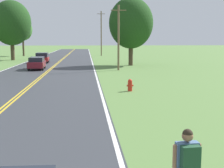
{
  "coord_description": "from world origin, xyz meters",
  "views": [
    {
      "loc": [
        4.35,
        -2.37,
        3.56
      ],
      "look_at": [
        5.62,
        12.91,
        1.38
      ],
      "focal_mm": 50.0,
      "sensor_mm": 36.0,
      "label": 1
    }
  ],
  "objects_px": {
    "tree_left_verge": "(131,23)",
    "car_red_hatchback_mid_near": "(42,58)",
    "fire_hydrant": "(130,85)",
    "tree_mid_treeline": "(23,30)",
    "hitchhiker_person": "(187,162)",
    "tree_right_cluster": "(11,23)",
    "car_maroon_hatchback_approaching": "(37,63)"
  },
  "relations": [
    {
      "from": "hitchhiker_person",
      "to": "tree_right_cluster",
      "type": "height_order",
      "value": "tree_right_cluster"
    },
    {
      "from": "hitchhiker_person",
      "to": "fire_hydrant",
      "type": "xyz_separation_m",
      "value": [
        1.01,
        15.43,
        -0.65
      ]
    },
    {
      "from": "hitchhiker_person",
      "to": "fire_hydrant",
      "type": "bearing_deg",
      "value": -7.7
    },
    {
      "from": "tree_mid_treeline",
      "to": "tree_right_cluster",
      "type": "distance_m",
      "value": 14.65
    },
    {
      "from": "fire_hydrant",
      "to": "car_maroon_hatchback_approaching",
      "type": "xyz_separation_m",
      "value": [
        -8.98,
        16.91,
        0.37
      ]
    },
    {
      "from": "tree_mid_treeline",
      "to": "car_maroon_hatchback_approaching",
      "type": "distance_m",
      "value": 34.1
    },
    {
      "from": "tree_left_verge",
      "to": "car_maroon_hatchback_approaching",
      "type": "bearing_deg",
      "value": -157.49
    },
    {
      "from": "tree_left_verge",
      "to": "car_red_hatchback_mid_near",
      "type": "relative_size",
      "value": 2.62
    },
    {
      "from": "hitchhiker_person",
      "to": "tree_mid_treeline",
      "type": "relative_size",
      "value": 0.22
    },
    {
      "from": "hitchhiker_person",
      "to": "tree_right_cluster",
      "type": "bearing_deg",
      "value": 12.49
    },
    {
      "from": "fire_hydrant",
      "to": "tree_right_cluster",
      "type": "bearing_deg",
      "value": 114.42
    },
    {
      "from": "tree_left_verge",
      "to": "tree_right_cluster",
      "type": "bearing_deg",
      "value": 145.5
    },
    {
      "from": "fire_hydrant",
      "to": "car_red_hatchback_mid_near",
      "type": "xyz_separation_m",
      "value": [
        -9.83,
        27.8,
        0.41
      ]
    },
    {
      "from": "tree_left_verge",
      "to": "car_red_hatchback_mid_near",
      "type": "bearing_deg",
      "value": 155.82
    },
    {
      "from": "tree_right_cluster",
      "to": "hitchhiker_person",
      "type": "bearing_deg",
      "value": -73.54
    },
    {
      "from": "tree_mid_treeline",
      "to": "hitchhiker_person",
      "type": "bearing_deg",
      "value": -76.29
    },
    {
      "from": "tree_mid_treeline",
      "to": "fire_hydrant",
      "type": "bearing_deg",
      "value": -71.23
    },
    {
      "from": "tree_right_cluster",
      "to": "fire_hydrant",
      "type": "bearing_deg",
      "value": -65.58
    },
    {
      "from": "tree_left_verge",
      "to": "car_maroon_hatchback_approaching",
      "type": "relative_size",
      "value": 2.15
    },
    {
      "from": "tree_mid_treeline",
      "to": "tree_right_cluster",
      "type": "xyz_separation_m",
      "value": [
        0.96,
        -14.6,
        0.72
      ]
    },
    {
      "from": "tree_right_cluster",
      "to": "car_red_hatchback_mid_near",
      "type": "relative_size",
      "value": 2.91
    },
    {
      "from": "tree_left_verge",
      "to": "tree_mid_treeline",
      "type": "height_order",
      "value": "tree_left_verge"
    },
    {
      "from": "fire_hydrant",
      "to": "tree_right_cluster",
      "type": "relative_size",
      "value": 0.08
    },
    {
      "from": "tree_mid_treeline",
      "to": "car_red_hatchback_mid_near",
      "type": "height_order",
      "value": "tree_mid_treeline"
    },
    {
      "from": "fire_hydrant",
      "to": "tree_left_verge",
      "type": "xyz_separation_m",
      "value": [
        3.19,
        21.95,
        5.4
      ]
    },
    {
      "from": "fire_hydrant",
      "to": "tree_left_verge",
      "type": "height_order",
      "value": "tree_left_verge"
    },
    {
      "from": "hitchhiker_person",
      "to": "fire_hydrant",
      "type": "relative_size",
      "value": 2.09
    },
    {
      "from": "tree_left_verge",
      "to": "car_red_hatchback_mid_near",
      "type": "distance_m",
      "value": 15.13
    },
    {
      "from": "hitchhiker_person",
      "to": "tree_mid_treeline",
      "type": "distance_m",
      "value": 67.21
    },
    {
      "from": "fire_hydrant",
      "to": "car_red_hatchback_mid_near",
      "type": "distance_m",
      "value": 29.49
    },
    {
      "from": "tree_left_verge",
      "to": "tree_right_cluster",
      "type": "relative_size",
      "value": 0.9
    },
    {
      "from": "car_maroon_hatchback_approaching",
      "to": "tree_left_verge",
      "type": "bearing_deg",
      "value": -70.01
    }
  ]
}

